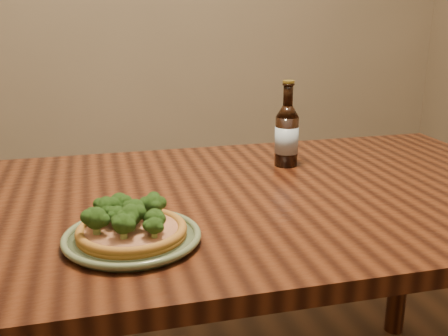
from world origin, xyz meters
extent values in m
cube|color=#401C0D|center=(0.00, 0.10, 0.73)|extent=(1.60, 0.90, 0.04)
cylinder|color=#401C0D|center=(0.73, 0.48, 0.35)|extent=(0.07, 0.07, 0.71)
cylinder|color=#596646|center=(-0.27, -0.11, 0.76)|extent=(0.24, 0.24, 0.01)
torus|color=#596646|center=(-0.27, -0.11, 0.76)|extent=(0.26, 0.26, 0.01)
torus|color=#596646|center=(-0.27, -0.11, 0.76)|extent=(0.21, 0.21, 0.01)
cylinder|color=#966321|center=(-0.27, -0.11, 0.77)|extent=(0.21, 0.21, 0.01)
torus|color=#966321|center=(-0.27, -0.11, 0.78)|extent=(0.21, 0.21, 0.02)
cylinder|color=tan|center=(-0.27, -0.11, 0.78)|extent=(0.18, 0.18, 0.01)
sphere|color=#30581B|center=(-0.29, -0.15, 0.81)|extent=(0.05, 0.05, 0.04)
sphere|color=#30581B|center=(-0.26, -0.09, 0.81)|extent=(0.05, 0.05, 0.04)
sphere|color=#30581B|center=(-0.29, -0.05, 0.81)|extent=(0.05, 0.05, 0.04)
sphere|color=#30581B|center=(-0.33, -0.12, 0.81)|extent=(0.05, 0.05, 0.04)
sphere|color=#30581B|center=(-0.23, -0.13, 0.81)|extent=(0.05, 0.05, 0.04)
sphere|color=#30581B|center=(-0.22, -0.07, 0.81)|extent=(0.04, 0.04, 0.04)
sphere|color=#30581B|center=(-0.31, -0.06, 0.81)|extent=(0.05, 0.05, 0.04)
sphere|color=#30581B|center=(-0.27, -0.12, 0.81)|extent=(0.05, 0.05, 0.04)
sphere|color=#30581B|center=(-0.23, -0.16, 0.80)|extent=(0.04, 0.04, 0.03)
sphere|color=#30581B|center=(-0.30, -0.10, 0.80)|extent=(0.05, 0.05, 0.03)
sphere|color=#30581B|center=(-0.33, -0.09, 0.80)|extent=(0.05, 0.05, 0.03)
sphere|color=#30581B|center=(-0.28, -0.13, 0.81)|extent=(0.05, 0.05, 0.04)
cylinder|color=black|center=(0.19, 0.30, 0.82)|extent=(0.06, 0.06, 0.14)
cone|color=black|center=(0.19, 0.30, 0.91)|extent=(0.06, 0.06, 0.03)
cylinder|color=black|center=(0.19, 0.30, 0.95)|extent=(0.03, 0.03, 0.06)
torus|color=black|center=(0.19, 0.30, 0.98)|extent=(0.03, 0.03, 0.01)
cylinder|color=#A58C33|center=(0.19, 0.30, 0.99)|extent=(0.03, 0.03, 0.01)
cylinder|color=#9FB1C0|center=(0.19, 0.30, 0.82)|extent=(0.07, 0.07, 0.07)
camera|label=1|loc=(-0.33, -1.04, 1.18)|focal=42.00mm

